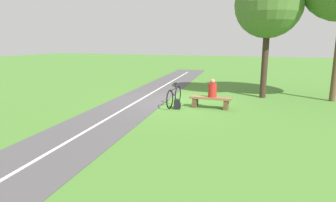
# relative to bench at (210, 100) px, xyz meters

# --- Properties ---
(ground_plane) EXTENTS (80.00, 80.00, 0.00)m
(ground_plane) POSITION_rel_bench_xyz_m (1.60, -0.60, -0.31)
(ground_plane) COLOR #477A2D
(paved_path) EXTENTS (6.25, 36.06, 0.02)m
(paved_path) POSITION_rel_bench_xyz_m (2.85, 3.40, -0.30)
(paved_path) COLOR #4C494C
(paved_path) RESTS_ON ground_plane
(path_centre_line) EXTENTS (3.48, 31.83, 0.00)m
(path_centre_line) POSITION_rel_bench_xyz_m (2.85, 3.40, -0.29)
(path_centre_line) COLOR silver
(path_centre_line) RESTS_ON paved_path
(bench) EXTENTS (1.63, 0.41, 0.45)m
(bench) POSITION_rel_bench_xyz_m (0.00, 0.00, 0.00)
(bench) COLOR brown
(bench) RESTS_ON ground_plane
(person_seated) EXTENTS (0.33, 0.33, 0.71)m
(person_seated) POSITION_rel_bench_xyz_m (-0.06, -0.00, 0.44)
(person_seated) COLOR #B2231E
(person_seated) RESTS_ON bench
(bicycle) EXTENTS (0.08, 1.77, 0.93)m
(bicycle) POSITION_rel_bench_xyz_m (1.46, 0.11, 0.08)
(bicycle) COLOR black
(bicycle) RESTS_ON ground_plane
(backpack) EXTENTS (0.30, 0.33, 0.37)m
(backpack) POSITION_rel_bench_xyz_m (1.18, 0.54, -0.13)
(backpack) COLOR black
(backpack) RESTS_ON ground_plane
(tree_mid_field) EXTENTS (2.94, 2.94, 5.63)m
(tree_mid_field) POSITION_rel_bench_xyz_m (-1.82, -2.99, 3.83)
(tree_mid_field) COLOR #38281E
(tree_mid_field) RESTS_ON ground_plane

